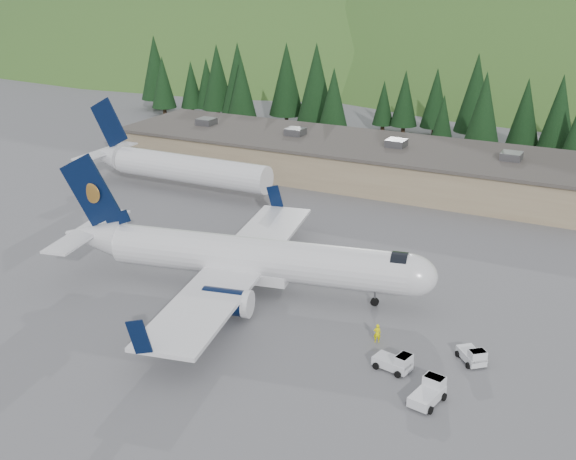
# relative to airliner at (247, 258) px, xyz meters

# --- Properties ---
(ground) EXTENTS (600.00, 600.00, 0.00)m
(ground) POSITION_rel_airliner_xyz_m (1.03, 0.20, -3.16)
(ground) COLOR #5B5B5F
(airliner) EXTENTS (35.67, 33.68, 11.88)m
(airliner) POSITION_rel_airliner_xyz_m (0.00, 0.00, 0.00)
(airliner) COLOR white
(airliner) RESTS_ON ground
(second_airliner) EXTENTS (27.50, 11.00, 10.05)m
(second_airliner) POSITION_rel_airliner_xyz_m (-23.90, 22.20, 0.16)
(second_airliner) COLOR white
(second_airliner) RESTS_ON ground
(baggage_tug_a) EXTENTS (3.03, 2.16, 1.50)m
(baggage_tug_a) POSITION_rel_airliner_xyz_m (16.68, -7.12, -2.50)
(baggage_tug_a) COLOR silver
(baggage_tug_a) RESTS_ON ground
(baggage_tug_b) EXTENTS (2.69, 2.83, 1.39)m
(baggage_tug_b) POSITION_rel_airliner_xyz_m (21.56, -3.49, -2.54)
(baggage_tug_b) COLOR silver
(baggage_tug_b) RESTS_ON ground
(baggage_tug_c) EXTENTS (2.28, 3.23, 1.60)m
(baggage_tug_c) POSITION_rel_airliner_xyz_m (20.03, -9.86, -2.45)
(baggage_tug_c) COLOR silver
(baggage_tug_c) RESTS_ON ground
(terminal_building) EXTENTS (71.00, 17.00, 6.10)m
(terminal_building) POSITION_rel_airliner_xyz_m (-3.98, 38.20, -0.54)
(terminal_building) COLOR #8E7A5B
(terminal_building) RESTS_ON ground
(ramp_worker) EXTENTS (0.70, 0.61, 1.61)m
(ramp_worker) POSITION_rel_airliner_xyz_m (14.01, -3.78, -2.36)
(ramp_worker) COLOR #FAF500
(ramp_worker) RESTS_ON ground
(tree_line) EXTENTS (112.71, 17.87, 14.35)m
(tree_line) POSITION_rel_airliner_xyz_m (-9.43, 61.72, 4.23)
(tree_line) COLOR black
(tree_line) RESTS_ON ground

